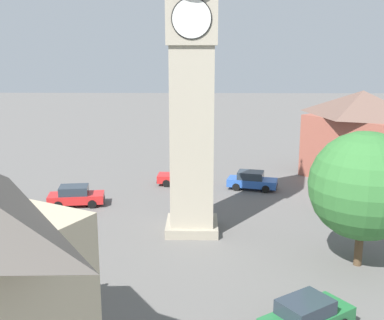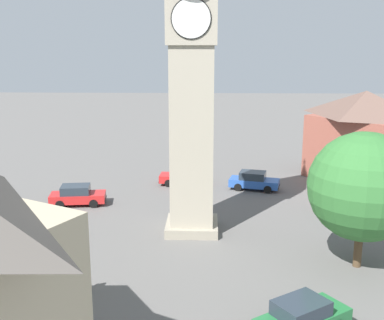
{
  "view_description": "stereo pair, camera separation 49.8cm",
  "coord_description": "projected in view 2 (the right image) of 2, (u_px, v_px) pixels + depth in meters",
  "views": [
    {
      "loc": [
        0.51,
        -29.39,
        11.56
      ],
      "look_at": [
        0.0,
        0.0,
        4.72
      ],
      "focal_mm": 44.76,
      "sensor_mm": 36.0,
      "label": 1
    },
    {
      "loc": [
        1.01,
        -29.38,
        11.56
      ],
      "look_at": [
        0.0,
        0.0,
        4.72
      ],
      "focal_mm": 44.76,
      "sensor_mm": 36.0,
      "label": 2
    }
  ],
  "objects": [
    {
      "name": "pedestrian",
      "position": [
        81.0,
        276.0,
        22.81
      ],
      "size": [
        0.46,
        0.4,
        1.69
      ],
      "color": "#706656",
      "rests_on": "ground"
    },
    {
      "name": "car_red_corner",
      "position": [
        77.0,
        195.0,
        36.18
      ],
      "size": [
        4.32,
        2.24,
        1.53
      ],
      "color": "red",
      "rests_on": "ground"
    },
    {
      "name": "car_black_far",
      "position": [
        184.0,
        176.0,
        41.6
      ],
      "size": [
        4.22,
        1.99,
        1.53
      ],
      "color": "red",
      "rests_on": "ground"
    },
    {
      "name": "car_white_side",
      "position": [
        302.0,
        317.0,
        19.73
      ],
      "size": [
        4.36,
        3.73,
        1.53
      ],
      "color": "#236B38",
      "rests_on": "ground"
    },
    {
      "name": "ground_plane",
      "position": [
        192.0,
        230.0,
        31.25
      ],
      "size": [
        200.0,
        200.0,
        0.0
      ],
      "primitive_type": "plane",
      "color": "#605E5B"
    },
    {
      "name": "tree",
      "position": [
        363.0,
        187.0,
        25.08
      ],
      "size": [
        5.81,
        5.81,
        7.43
      ],
      "color": "brown",
      "rests_on": "ground"
    },
    {
      "name": "car_silver_kerb",
      "position": [
        254.0,
        181.0,
        40.18
      ],
      "size": [
        4.41,
        2.62,
        1.53
      ],
      "color": "#2D5BB7",
      "rests_on": "ground"
    },
    {
      "name": "clock_tower",
      "position": [
        192.0,
        36.0,
        28.46
      ],
      "size": [
        4.03,
        4.03,
        21.08
      ],
      "color": "gray",
      "rests_on": "ground"
    },
    {
      "name": "car_blue_kerb",
      "position": [
        346.0,
        208.0,
        33.21
      ],
      "size": [
        3.29,
        4.45,
        1.53
      ],
      "color": "#236B38",
      "rests_on": "ground"
    },
    {
      "name": "building_corner_back",
      "position": [
        363.0,
        136.0,
        42.1
      ],
      "size": [
        10.35,
        10.77,
        8.05
      ],
      "color": "#995142",
      "rests_on": "ground"
    }
  ]
}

